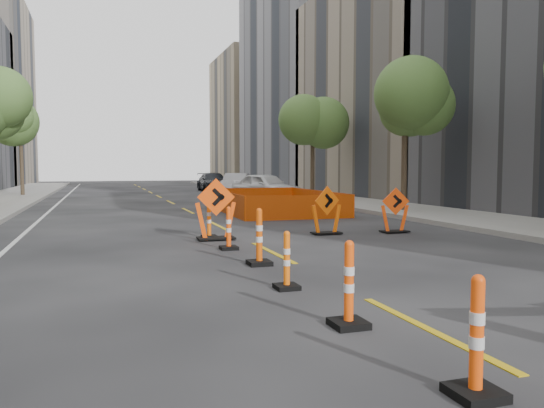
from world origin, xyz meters
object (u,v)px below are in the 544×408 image
object	(u,v)px
channelizer_6	(209,220)
chevron_sign_right	(395,210)
channelizer_5	(229,228)
parked_car_far	(213,182)
parked_car_mid	(236,184)
channelizer_2	(349,284)
channelizer_1	(477,336)
parked_car_near	(265,186)
channelizer_3	(287,260)
chevron_sign_center	(326,210)
channelizer_4	(259,237)
chevron_sign_left	(216,209)

from	to	relation	value
channelizer_6	chevron_sign_right	distance (m)	5.46
channelizer_5	parked_car_far	size ratio (longest dim) A/B	0.20
parked_car_mid	channelizer_2	bearing A→B (deg)	-78.08
channelizer_1	parked_car_near	size ratio (longest dim) A/B	0.22
channelizer_3	parked_car_near	world-z (taller)	parked_car_near
channelizer_3	chevron_sign_right	distance (m)	7.97
chevron_sign_center	parked_car_mid	size ratio (longest dim) A/B	0.31
chevron_sign_right	parked_car_mid	distance (m)	22.96
channelizer_2	parked_car_far	world-z (taller)	parked_car_far
channelizer_4	chevron_sign_right	world-z (taller)	chevron_sign_right
channelizer_1	chevron_sign_center	xyz separation A→B (m)	(3.21, 10.31, 0.17)
chevron_sign_left	chevron_sign_center	size ratio (longest dim) A/B	1.17
channelizer_3	channelizer_5	bearing A→B (deg)	89.13
channelizer_1	chevron_sign_right	size ratio (longest dim) A/B	0.79
parked_car_near	parked_car_far	xyz separation A→B (m)	(-0.54, 12.35, -0.06)
channelizer_2	parked_car_near	xyz separation A→B (m)	(6.42, 23.93, 0.27)
channelizer_3	parked_car_mid	distance (m)	29.47
parked_car_near	parked_car_far	size ratio (longest dim) A/B	0.92
channelizer_3	chevron_sign_left	xyz separation A→B (m)	(0.12, 5.91, 0.35)
chevron_sign_center	parked_car_near	world-z (taller)	parked_car_near
channelizer_5	parked_car_near	size ratio (longest dim) A/B	0.22
parked_car_near	chevron_sign_right	bearing A→B (deg)	-117.27
chevron_sign_center	chevron_sign_right	xyz separation A→B (m)	(2.07, -0.27, -0.03)
channelizer_1	chevron_sign_center	size ratio (longest dim) A/B	0.75
chevron_sign_left	parked_car_mid	size ratio (longest dim) A/B	0.36
parked_car_far	parked_car_near	bearing A→B (deg)	-86.77
parked_car_far	channelizer_2	bearing A→B (deg)	-98.50
channelizer_3	chevron_sign_left	bearing A→B (deg)	88.83
channelizer_1	chevron_sign_left	xyz separation A→B (m)	(-0.05, 10.14, 0.29)
channelizer_1	parked_car_near	bearing A→B (deg)	76.42
channelizer_4	parked_car_mid	bearing A→B (deg)	76.75
chevron_sign_center	chevron_sign_right	distance (m)	2.09
channelizer_5	chevron_sign_center	bearing A→B (deg)	29.31
channelizer_4	parked_car_far	world-z (taller)	parked_car_far
channelizer_1	parked_car_far	distance (m)	38.81
channelizer_6	chevron_sign_left	xyz separation A→B (m)	(0.10, -0.42, 0.31)
parked_car_near	channelizer_6	bearing A→B (deg)	-136.24
chevron_sign_left	parked_car_far	bearing A→B (deg)	92.10
channelizer_4	chevron_sign_left	distance (m)	3.81
channelizer_2	channelizer_5	world-z (taller)	channelizer_2
channelizer_6	chevron_sign_center	bearing A→B (deg)	-4.22
chevron_sign_center	parked_car_near	bearing A→B (deg)	65.72
channelizer_2	chevron_sign_left	bearing A→B (deg)	89.43
parked_car_near	parked_car_mid	bearing A→B (deg)	66.42
channelizer_6	parked_car_far	world-z (taller)	parked_car_far
channelizer_1	channelizer_2	distance (m)	2.11
channelizer_5	parked_car_near	world-z (taller)	parked_car_near
channelizer_5	chevron_sign_left	size ratio (longest dim) A/B	0.62
channelizer_2	channelizer_6	size ratio (longest dim) A/B	1.05
channelizer_3	parked_car_near	distance (m)	22.76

